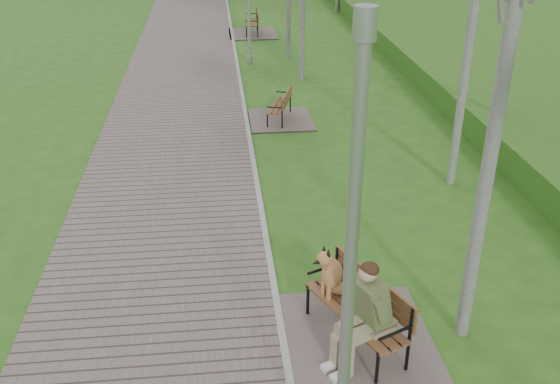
# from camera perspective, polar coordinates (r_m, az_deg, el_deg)

# --- Properties ---
(ground) EXTENTS (120.00, 120.00, 0.00)m
(ground) POSITION_cam_1_polar(r_m,az_deg,el_deg) (8.04, 0.68, -15.91)
(ground) COLOR #2C581C
(ground) RESTS_ON ground
(walkway) EXTENTS (3.50, 67.00, 0.04)m
(walkway) POSITION_cam_1_polar(r_m,az_deg,el_deg) (27.92, -8.35, 15.32)
(walkway) COLOR #6B5B57
(walkway) RESTS_ON ground
(kerb) EXTENTS (0.10, 67.00, 0.05)m
(kerb) POSITION_cam_1_polar(r_m,az_deg,el_deg) (27.91, -4.63, 15.52)
(kerb) COLOR #999993
(kerb) RESTS_ON ground
(embankment) EXTENTS (14.00, 70.00, 1.60)m
(embankment) POSITION_cam_1_polar(r_m,az_deg,el_deg) (29.33, 20.45, 14.49)
(embankment) COLOR #467F22
(embankment) RESTS_ON ground
(bench_main) EXTENTS (1.98, 2.20, 1.73)m
(bench_main) POSITION_cam_1_polar(r_m,az_deg,el_deg) (8.12, 6.61, -11.11)
(bench_main) COLOR #6B5B57
(bench_main) RESTS_ON ground
(bench_second) EXTENTS (1.55, 1.73, 0.95)m
(bench_second) POSITION_cam_1_polar(r_m,az_deg,el_deg) (15.69, -0.05, 7.14)
(bench_second) COLOR #6B5B57
(bench_second) RESTS_ON ground
(bench_third) EXTENTS (1.84, 2.04, 1.13)m
(bench_third) POSITION_cam_1_polar(r_m,az_deg,el_deg) (24.98, -2.58, 14.67)
(bench_third) COLOR #6B5B57
(bench_third) RESTS_ON ground
(lamp_post_near) EXTENTS (0.18, 0.18, 4.72)m
(lamp_post_near) POSITION_cam_1_polar(r_m,az_deg,el_deg) (5.30, 6.17, -11.26)
(lamp_post_near) COLOR #9EA0A5
(lamp_post_near) RESTS_ON ground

